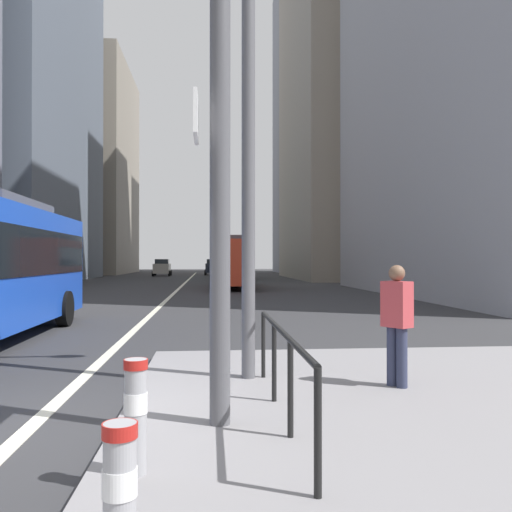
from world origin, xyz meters
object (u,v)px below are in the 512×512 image
city_bus_red_receding (231,260)px  bollard_left (120,492)px  car_receding_far (213,267)px  pedestrian_waiting (397,319)px  street_lamp_post (248,31)px  city_bus_red_distant (228,260)px  car_receding_near (220,267)px  car_oncoming_mid (162,267)px  traffic_signal_gantry (27,45)px  bollard_right (136,410)px

city_bus_red_receding → bollard_left: (-1.90, -32.82, -1.21)m
car_receding_far → pedestrian_waiting: car_receding_far is taller
street_lamp_post → city_bus_red_distant: bearing=88.5°
car_receding_near → pedestrian_waiting: (1.38, -57.02, 0.08)m
car_oncoming_mid → pedestrian_waiting: car_oncoming_mid is taller
city_bus_red_receding → city_bus_red_distant: (0.37, 17.87, 0.00)m
traffic_signal_gantry → bollard_right: bearing=-44.3°
traffic_signal_gantry → bollard_left: bearing=-62.5°
city_bus_red_distant → car_oncoming_mid: bearing=130.9°
car_oncoming_mid → bollard_left: car_oncoming_mid is taller
city_bus_red_distant → car_oncoming_mid: (-7.31, 8.42, -0.85)m
bollard_right → pedestrian_waiting: 4.18m
bollard_right → pedestrian_waiting: bearing=40.6°
car_receding_near → car_receding_far: (-0.80, 1.14, 0.00)m
car_receding_near → traffic_signal_gantry: traffic_signal_gantry is taller
car_receding_near → bollard_right: (-1.78, -59.72, -0.32)m
car_oncoming_mid → traffic_signal_gantry: (3.65, -56.44, 3.11)m
city_bus_red_receding → traffic_signal_gantry: bearing=-96.2°
traffic_signal_gantry → bollard_right: (1.28, -1.25, -3.44)m
car_receding_far → car_receding_near: bearing=-55.0°
city_bus_red_receding → car_oncoming_mid: city_bus_red_receding is taller
traffic_signal_gantry → bollard_left: (1.39, -2.67, -3.48)m
city_bus_red_receding → car_receding_far: 29.50m
car_oncoming_mid → bollard_right: 57.90m
city_bus_red_receding → car_receding_far: city_bus_red_receding is taller
city_bus_red_distant → car_receding_far: city_bus_red_distant is taller
city_bus_red_receding → car_receding_far: bearing=92.0°
car_receding_far → traffic_signal_gantry: size_ratio=0.73×
car_receding_near → traffic_signal_gantry: bearing=-93.0°
bollard_left → car_oncoming_mid: bearing=94.9°
city_bus_red_receding → car_oncoming_mid: bearing=104.8°
car_oncoming_mid → traffic_signal_gantry: traffic_signal_gantry is taller
city_bus_red_distant → bollard_right: city_bus_red_distant is taller
city_bus_red_receding → pedestrian_waiting: 28.72m
bollard_right → car_receding_far: bearing=89.1°
traffic_signal_gantry → pedestrian_waiting: bearing=18.2°
street_lamp_post → bollard_right: 5.86m
bollard_left → pedestrian_waiting: pedestrian_waiting is taller
city_bus_red_receding → car_oncoming_mid: (-6.94, 26.29, -0.85)m
pedestrian_waiting → bollard_right: bearing=-139.4°
street_lamp_post → bollard_right: (-1.17, -3.42, -4.62)m
pedestrian_waiting → bollard_left: bearing=-126.4°
street_lamp_post → pedestrian_waiting: 4.71m
traffic_signal_gantry → car_receding_far: bearing=87.8°
car_receding_near → bollard_left: 61.17m
city_bus_red_receding → bollard_left: bearing=-93.3°
car_oncoming_mid → bollard_right: (4.93, -57.68, -0.32)m
pedestrian_waiting → street_lamp_post: bearing=160.2°
bollard_left → bollard_right: size_ratio=0.91×
city_bus_red_distant → car_receding_far: 11.71m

